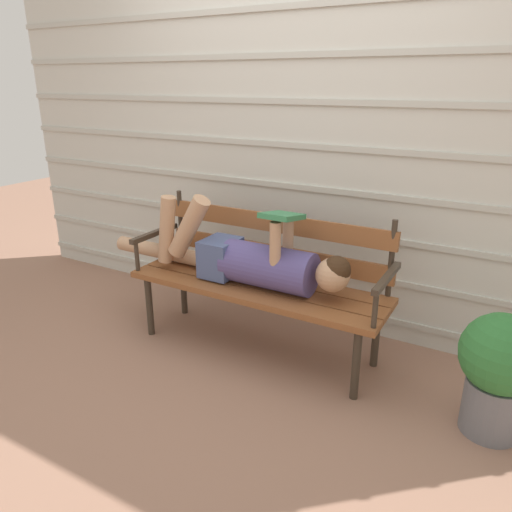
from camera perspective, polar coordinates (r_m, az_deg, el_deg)
ground_plane at (r=3.05m, az=-0.55°, el=-11.37°), size 12.00×12.00×0.00m
house_siding at (r=3.19m, az=5.23°, el=12.98°), size 4.94×0.08×2.41m
park_bench at (r=2.93m, az=0.66°, el=-2.06°), size 1.59×0.48×0.89m
reclining_person at (r=2.86m, az=-0.99°, el=-0.30°), size 1.72×0.25×0.52m
potted_plant at (r=2.53m, az=26.89°, el=-11.79°), size 0.38×0.38×0.61m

